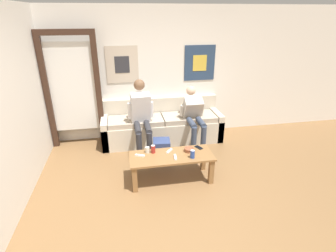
% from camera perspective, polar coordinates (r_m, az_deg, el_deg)
% --- Properties ---
extents(ground_plane, '(18.00, 18.00, 0.00)m').
position_cam_1_polar(ground_plane, '(3.55, 1.90, -19.07)').
color(ground_plane, brown).
extents(wall_back, '(10.00, 0.07, 2.55)m').
position_cam_1_polar(wall_back, '(5.27, -3.93, 11.11)').
color(wall_back, white).
rests_on(wall_back, ground_plane).
extents(door_frame, '(1.00, 0.10, 2.15)m').
position_cam_1_polar(door_frame, '(5.12, -20.13, 8.47)').
color(door_frame, '#382319').
rests_on(door_frame, ground_plane).
extents(couch, '(2.35, 0.70, 0.82)m').
position_cam_1_polar(couch, '(5.26, -1.29, -0.06)').
color(couch, beige).
rests_on(couch, ground_plane).
extents(coffee_table, '(1.26, 0.50, 0.43)m').
position_cam_1_polar(coffee_table, '(3.99, 0.74, -7.34)').
color(coffee_table, olive).
rests_on(coffee_table, ground_plane).
extents(person_seated_adult, '(0.47, 0.89, 1.31)m').
position_cam_1_polar(person_seated_adult, '(4.72, -5.83, 2.43)').
color(person_seated_adult, '#2D2D33').
rests_on(person_seated_adult, ground_plane).
extents(person_seated_teen, '(0.47, 0.92, 1.11)m').
position_cam_1_polar(person_seated_teen, '(4.95, 5.68, 2.36)').
color(person_seated_teen, '#384256').
rests_on(person_seated_teen, ground_plane).
extents(backpack, '(0.32, 0.34, 0.37)m').
position_cam_1_polar(backpack, '(4.61, -1.39, -5.35)').
color(backpack, navy).
rests_on(backpack, ground_plane).
extents(ceramic_bowl, '(0.15, 0.15, 0.06)m').
position_cam_1_polar(ceramic_bowl, '(4.06, 4.60, -5.10)').
color(ceramic_bowl, brown).
rests_on(ceramic_bowl, coffee_table).
extents(pillar_candle, '(0.06, 0.06, 0.10)m').
position_cam_1_polar(pillar_candle, '(4.02, -4.50, -5.18)').
color(pillar_candle, silver).
rests_on(pillar_candle, coffee_table).
extents(drink_can_blue, '(0.07, 0.07, 0.12)m').
position_cam_1_polar(drink_can_blue, '(3.87, 5.35, -6.11)').
color(drink_can_blue, '#28479E').
rests_on(drink_can_blue, coffee_table).
extents(drink_can_red, '(0.07, 0.07, 0.12)m').
position_cam_1_polar(drink_can_red, '(4.00, -3.25, -5.04)').
color(drink_can_red, maroon).
rests_on(drink_can_red, coffee_table).
extents(game_controller_near_left, '(0.05, 0.15, 0.03)m').
position_cam_1_polar(game_controller_near_left, '(3.88, 1.60, -6.78)').
color(game_controller_near_left, white).
rests_on(game_controller_near_left, coffee_table).
extents(game_controller_near_right, '(0.12, 0.13, 0.03)m').
position_cam_1_polar(game_controller_near_right, '(4.04, 0.30, -5.46)').
color(game_controller_near_right, white).
rests_on(game_controller_near_right, coffee_table).
extents(game_controller_far_center, '(0.15, 0.09, 0.03)m').
position_cam_1_polar(game_controller_far_center, '(3.94, -6.14, -6.39)').
color(game_controller_far_center, white).
rests_on(game_controller_far_center, coffee_table).
extents(cell_phone, '(0.12, 0.15, 0.01)m').
position_cam_1_polar(cell_phone, '(4.18, 6.70, -4.66)').
color(cell_phone, black).
rests_on(cell_phone, coffee_table).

